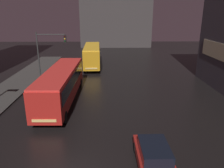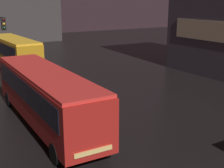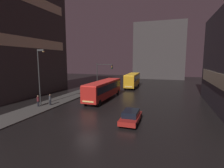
{
  "view_description": "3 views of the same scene",
  "coord_description": "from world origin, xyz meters",
  "px_view_note": "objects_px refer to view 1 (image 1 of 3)",
  "views": [
    {
      "loc": [
        2.18,
        -9.15,
        8.24
      ],
      "look_at": [
        2.59,
        12.48,
        1.28
      ],
      "focal_mm": 35.0,
      "sensor_mm": 36.0,
      "label": 1
    },
    {
      "loc": [
        -7.82,
        -5.47,
        7.03
      ],
      "look_at": [
        1.8,
        10.5,
        2.0
      ],
      "focal_mm": 50.0,
      "sensor_mm": 36.0,
      "label": 2
    },
    {
      "loc": [
        8.62,
        -17.06,
        6.89
      ],
      "look_at": [
        -0.79,
        10.96,
        2.79
      ],
      "focal_mm": 28.0,
      "sensor_mm": 36.0,
      "label": 3
    }
  ],
  "objects_px": {
    "bus_near": "(61,82)",
    "traffic_light_main": "(48,49)",
    "bus_far": "(92,54)",
    "car_taxi": "(154,156)"
  },
  "relations": [
    {
      "from": "bus_far",
      "to": "car_taxi",
      "type": "relative_size",
      "value": 2.36
    },
    {
      "from": "traffic_light_main",
      "to": "car_taxi",
      "type": "bearing_deg",
      "value": -58.97
    },
    {
      "from": "bus_near",
      "to": "car_taxi",
      "type": "distance_m",
      "value": 12.19
    },
    {
      "from": "car_taxi",
      "to": "traffic_light_main",
      "type": "distance_m",
      "value": 19.27
    },
    {
      "from": "bus_near",
      "to": "traffic_light_main",
      "type": "distance_m",
      "value": 7.28
    },
    {
      "from": "bus_near",
      "to": "bus_far",
      "type": "relative_size",
      "value": 1.17
    },
    {
      "from": "bus_far",
      "to": "traffic_light_main",
      "type": "height_order",
      "value": "traffic_light_main"
    },
    {
      "from": "bus_near",
      "to": "traffic_light_main",
      "type": "bearing_deg",
      "value": -65.93
    },
    {
      "from": "bus_near",
      "to": "bus_far",
      "type": "height_order",
      "value": "bus_far"
    },
    {
      "from": "bus_near",
      "to": "traffic_light_main",
      "type": "relative_size",
      "value": 1.92
    }
  ]
}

